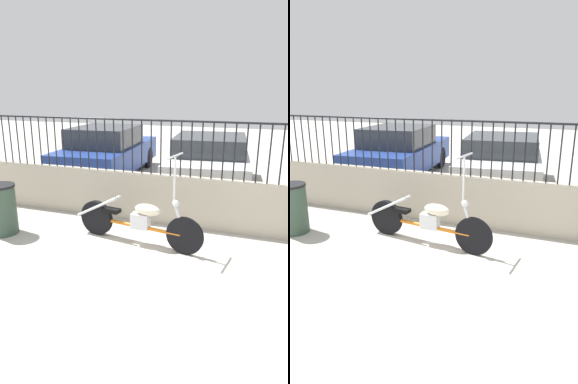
# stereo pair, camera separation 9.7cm
# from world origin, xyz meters

# --- Properties ---
(ground_plane) EXTENTS (40.00, 40.00, 0.00)m
(ground_plane) POSITION_xyz_m (0.00, 0.00, 0.00)
(ground_plane) COLOR #ADA89E
(low_wall) EXTENTS (9.61, 0.18, 0.90)m
(low_wall) POSITION_xyz_m (0.00, 2.58, 0.45)
(low_wall) COLOR #B2A893
(low_wall) RESTS_ON ground_plane
(fence_railing) EXTENTS (9.61, 0.04, 0.96)m
(fence_railing) POSITION_xyz_m (-0.00, 2.58, 1.51)
(fence_railing) COLOR black
(fence_railing) RESTS_ON low_wall
(motorcycle_orange) EXTENTS (2.19, 0.60, 1.47)m
(motorcycle_orange) POSITION_xyz_m (-0.58, 1.60, 0.39)
(motorcycle_orange) COLOR black
(motorcycle_orange) RESTS_ON ground_plane
(trash_bin) EXTENTS (0.49, 0.49, 0.85)m
(trash_bin) POSITION_xyz_m (-2.78, 1.20, 0.43)
(trash_bin) COLOR #334738
(trash_bin) RESTS_ON ground_plane
(car_blue) EXTENTS (2.05, 4.23, 1.39)m
(car_blue) POSITION_xyz_m (-2.92, 5.57, 0.70)
(car_blue) COLOR black
(car_blue) RESTS_ON ground_plane
(car_white) EXTENTS (2.16, 4.07, 1.32)m
(car_white) POSITION_xyz_m (0.01, 5.13, 0.68)
(car_white) COLOR black
(car_white) RESTS_ON ground_plane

